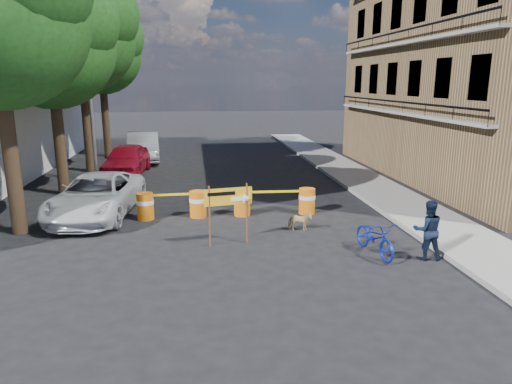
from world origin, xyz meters
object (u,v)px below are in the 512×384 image
object	(u,v)px
barrel_mid_right	(242,202)
detour_sign	(234,201)
barrel_mid_left	(198,203)
bicycle	(376,221)
pedestrian	(428,230)
sedan_silver	(143,147)
barrel_far_right	(307,201)
dog	(300,221)
suv_white	(97,196)
sedan_red	(126,160)
barrel_far_left	(145,206)

from	to	relation	value
barrel_mid_right	detour_sign	xyz separation A→B (m)	(-0.51, -2.87, 0.81)
barrel_mid_left	bicycle	xyz separation A→B (m)	(4.65, -4.16, 0.46)
pedestrian	bicycle	size ratio (longest dim) A/B	0.85
sedan_silver	detour_sign	bearing A→B (deg)	-80.32
sedan_silver	pedestrian	bearing A→B (deg)	-67.32
barrel_mid_right	barrel_mid_left	bearing A→B (deg)	179.09
barrel_far_right	dog	size ratio (longest dim) A/B	1.24
dog	barrel_far_right	bearing A→B (deg)	-10.63
pedestrian	suv_white	distance (m)	10.65
barrel_mid_left	sedan_red	xyz separation A→B (m)	(-3.43, 7.74, 0.30)
barrel_mid_right	bicycle	distance (m)	5.21
barrel_far_left	sedan_silver	distance (m)	12.05
barrel_mid_left	barrel_mid_right	world-z (taller)	same
suv_white	sedan_red	bearing A→B (deg)	97.03
pedestrian	barrel_far_right	bearing A→B (deg)	-57.02
dog	sedan_silver	size ratio (longest dim) A/B	0.15
pedestrian	sedan_red	size ratio (longest dim) A/B	0.35
dog	suv_white	bearing A→B (deg)	78.77
bicycle	suv_white	world-z (taller)	bicycle
barrel_mid_left	sedan_red	distance (m)	8.47
barrel_far_left	bicycle	distance (m)	7.62
barrel_far_left	dog	size ratio (longest dim) A/B	1.24
dog	sedan_red	size ratio (longest dim) A/B	0.16
barrel_far_right	bicycle	world-z (taller)	bicycle
pedestrian	bicycle	xyz separation A→B (m)	(-1.22, 0.47, 0.14)
barrel_far_left	barrel_mid_left	xyz separation A→B (m)	(1.75, 0.06, 0.00)
barrel_far_left	suv_white	xyz separation A→B (m)	(-1.68, 0.61, 0.24)
barrel_far_right	barrel_mid_right	bearing A→B (deg)	177.90
barrel_far_left	suv_white	world-z (taller)	suv_white
sedan_red	barrel_mid_right	bearing A→B (deg)	-52.72
sedan_silver	dog	bearing A→B (deg)	-71.68
barrel_far_left	dog	distance (m)	5.22
barrel_mid_right	dog	distance (m)	2.51
detour_sign	sedan_silver	bearing A→B (deg)	95.80
bicycle	dog	distance (m)	2.77
dog	sedan_red	bearing A→B (deg)	43.69
barrel_mid_right	sedan_red	xyz separation A→B (m)	(-4.95, 7.76, 0.30)
barrel_mid_left	barrel_mid_right	distance (m)	1.52
bicycle	barrel_mid_left	bearing A→B (deg)	129.70
suv_white	dog	bearing A→B (deg)	-13.86
bicycle	barrel_far_left	bearing A→B (deg)	138.90
bicycle	dog	world-z (taller)	bicycle
barrel_far_left	sedan_red	xyz separation A→B (m)	(-1.68, 7.80, 0.30)
detour_sign	sedan_silver	world-z (taller)	detour_sign
barrel_far_right	dog	bearing A→B (deg)	-110.28
barrel_far_right	sedan_red	world-z (taller)	sedan_red
barrel_mid_right	pedestrian	size ratio (longest dim) A/B	0.57
barrel_far_right	suv_white	xyz separation A→B (m)	(-7.22, 0.65, 0.24)
barrel_far_left	detour_sign	bearing A→B (deg)	-45.72
barrel_mid_left	suv_white	distance (m)	3.48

